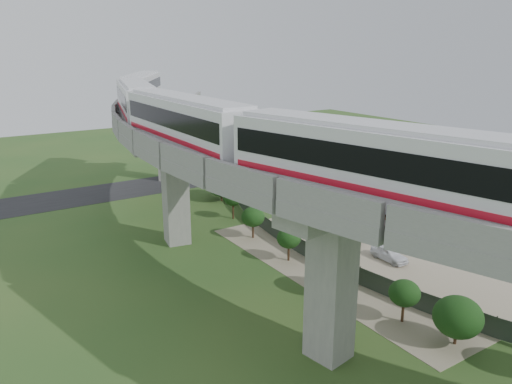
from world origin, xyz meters
TOP-DOWN VIEW (x-y plane):
  - ground at (0.00, 0.00)m, footprint 160.00×160.00m
  - dirt_lot at (14.00, -2.00)m, footprint 18.00×26.00m
  - asphalt_road at (0.00, 30.00)m, footprint 60.00×8.00m
  - viaduct at (3.84, 0.00)m, footprint 19.58×73.98m
  - metro_train at (0.83, 7.56)m, footprint 14.47×60.81m
  - fence at (9.75, 0.00)m, footprint 3.87×38.73m
  - tree_0 at (11.38, 21.15)m, footprint 2.43×2.43m
  - tree_1 at (10.44, 19.25)m, footprint 3.16×3.16m
  - tree_2 at (8.44, 13.21)m, footprint 1.94×1.94m
  - tree_3 at (7.20, 7.46)m, footprint 2.17×2.17m
  - tree_4 at (6.90, 1.50)m, footprint 1.99×1.99m
  - tree_5 at (6.37, -5.01)m, footprint 2.86×2.86m
  - tree_6 at (7.34, -10.26)m, footprint 2.02×2.02m
  - tree_7 at (8.00, -13.72)m, footprint 2.91×2.91m
  - car_white at (13.95, -3.04)m, footprint 1.46×3.45m
  - car_red at (12.95, 1.81)m, footprint 3.58×3.03m
  - car_dark at (13.73, 1.64)m, footprint 4.61×2.84m

SIDE VIEW (x-z plane):
  - ground at x=0.00m, z-range 0.00..0.00m
  - asphalt_road at x=0.00m, z-range 0.00..0.03m
  - dirt_lot at x=14.00m, z-range 0.00..0.04m
  - car_red at x=12.95m, z-range 0.04..1.20m
  - car_white at x=13.95m, z-range 0.04..1.21m
  - car_dark at x=13.73m, z-range 0.04..1.29m
  - fence at x=9.75m, z-range 0.00..1.50m
  - tree_7 at x=8.00m, z-range 0.30..3.37m
  - tree_5 at x=6.37m, z-range 0.33..3.42m
  - tree_1 at x=10.44m, z-range 0.29..3.56m
  - tree_4 at x=6.90m, z-range 0.58..3.44m
  - tree_6 at x=7.34m, z-range 0.59..3.51m
  - tree_0 at x=11.38m, z-range 0.51..3.61m
  - tree_3 at x=7.20m, z-range 0.57..3.57m
  - tree_2 at x=8.44m, z-range 0.70..3.79m
  - viaduct at x=3.84m, z-range 3.35..14.75m
  - metro_train at x=0.83m, z-range 10.49..14.13m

